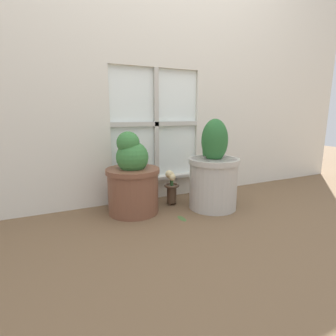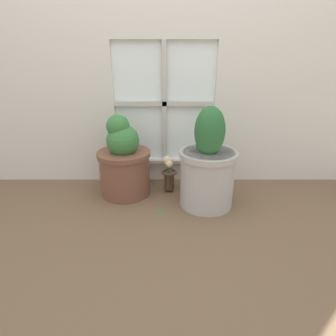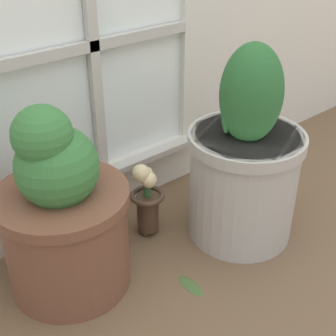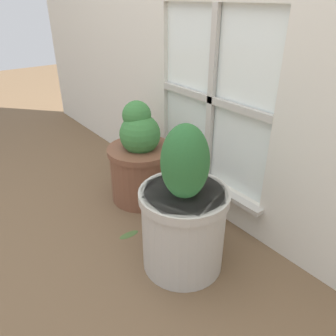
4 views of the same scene
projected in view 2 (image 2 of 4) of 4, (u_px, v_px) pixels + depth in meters
ground_plane at (164, 217)px, 1.73m from camera, size 10.00×10.00×0.00m
wall_with_window at (164, 12)px, 1.82m from camera, size 4.40×0.10×2.50m
potted_plant_left at (124, 162)px, 1.95m from camera, size 0.39×0.39×0.61m
potted_plant_right at (208, 168)px, 1.78m from camera, size 0.39×0.39×0.69m
flower_vase at (169, 173)px, 2.02m from camera, size 0.12×0.12×0.29m
fallen_leaf at (160, 210)px, 1.80m from camera, size 0.05×0.11×0.01m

